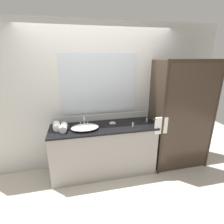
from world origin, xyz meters
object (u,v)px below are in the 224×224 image
at_px(soap_dish, 112,123).
at_px(rolled_towel_middle, 63,128).
at_px(sink_basin, 85,127).
at_px(faucet, 84,123).
at_px(rolled_towel_near_edge, 57,126).
at_px(amenity_bottle_lotion, 147,120).
at_px(amenity_bottle_body_wash, 133,125).

bearing_deg(soap_dish, rolled_towel_middle, -170.86).
distance_m(sink_basin, faucet, 0.18).
bearing_deg(sink_basin, soap_dish, 16.86).
relative_size(rolled_towel_near_edge, rolled_towel_middle, 0.90).
bearing_deg(soap_dish, amenity_bottle_lotion, -4.07).
relative_size(faucet, soap_dish, 1.70).
relative_size(sink_basin, rolled_towel_near_edge, 2.29).
height_order(amenity_bottle_lotion, rolled_towel_middle, rolled_towel_middle).
bearing_deg(rolled_towel_near_edge, rolled_towel_middle, -34.60).
relative_size(sink_basin, rolled_towel_middle, 2.07).
bearing_deg(faucet, rolled_towel_middle, -154.83).
distance_m(sink_basin, amenity_bottle_lotion, 1.13).
height_order(amenity_bottle_body_wash, rolled_towel_middle, rolled_towel_middle).
bearing_deg(amenity_bottle_body_wash, faucet, 163.00).
bearing_deg(amenity_bottle_lotion, faucet, 176.45).
bearing_deg(rolled_towel_middle, amenity_bottle_lotion, 3.45).
bearing_deg(soap_dish, amenity_bottle_body_wash, -35.64).
bearing_deg(sink_basin, amenity_bottle_body_wash, -5.01).
distance_m(sink_basin, amenity_bottle_body_wash, 0.80).
bearing_deg(rolled_towel_near_edge, amenity_bottle_body_wash, -7.41).
bearing_deg(sink_basin, amenity_bottle_lotion, 5.29).
distance_m(soap_dish, amenity_bottle_body_wash, 0.38).
relative_size(amenity_bottle_lotion, rolled_towel_middle, 0.40).
relative_size(faucet, amenity_bottle_body_wash, 2.07).
xyz_separation_m(amenity_bottle_body_wash, amenity_bottle_lotion, (0.33, 0.17, 0.00)).
relative_size(faucet, amenity_bottle_lotion, 1.98).
xyz_separation_m(faucet, amenity_bottle_body_wash, (0.80, -0.24, -0.01)).
relative_size(faucet, rolled_towel_near_edge, 0.87).
relative_size(sink_basin, soap_dish, 4.48).
relative_size(faucet, rolled_towel_middle, 0.78).
height_order(soap_dish, rolled_towel_near_edge, rolled_towel_near_edge).
height_order(faucet, soap_dish, faucet).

